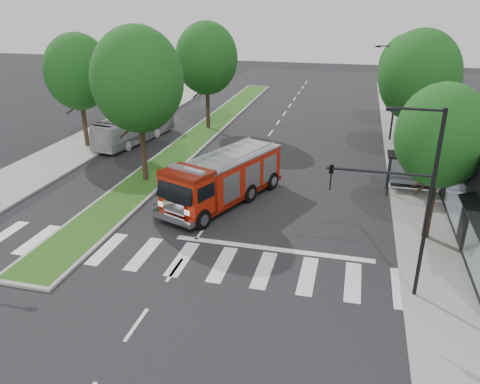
% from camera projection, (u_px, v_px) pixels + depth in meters
% --- Properties ---
extents(ground, '(140.00, 140.00, 0.00)m').
position_uv_depth(ground, '(202.00, 231.00, 25.10)').
color(ground, black).
rests_on(ground, ground).
extents(sidewalk_right, '(5.00, 80.00, 0.15)m').
position_uv_depth(sidewalk_right, '(427.00, 184.00, 31.22)').
color(sidewalk_right, gray).
rests_on(sidewalk_right, ground).
extents(sidewalk_left, '(5.00, 80.00, 0.15)m').
position_uv_depth(sidewalk_left, '(69.00, 153.00, 37.26)').
color(sidewalk_left, gray).
rests_on(sidewalk_left, ground).
extents(median, '(3.00, 50.00, 0.15)m').
position_uv_depth(median, '(202.00, 134.00, 42.51)').
color(median, gray).
rests_on(median, ground).
extents(bus_shelter, '(3.20, 1.60, 2.61)m').
position_uv_depth(bus_shelter, '(413.00, 163.00, 29.09)').
color(bus_shelter, black).
rests_on(bus_shelter, ground).
extents(tree_right_near, '(4.40, 4.40, 8.05)m').
position_uv_depth(tree_right_near, '(442.00, 136.00, 22.18)').
color(tree_right_near, black).
rests_on(tree_right_near, ground).
extents(tree_right_mid, '(5.60, 5.60, 9.72)m').
position_uv_depth(tree_right_mid, '(420.00, 76.00, 32.53)').
color(tree_right_mid, black).
rests_on(tree_right_mid, ground).
extents(tree_right_far, '(5.00, 5.00, 8.73)m').
position_uv_depth(tree_right_far, '(407.00, 66.00, 41.73)').
color(tree_right_far, black).
rests_on(tree_right_far, ground).
extents(tree_median_near, '(5.80, 5.80, 10.16)m').
position_uv_depth(tree_median_near, '(138.00, 80.00, 29.17)').
color(tree_median_near, black).
rests_on(tree_median_near, ground).
extents(tree_median_far, '(5.60, 5.60, 9.72)m').
position_uv_depth(tree_median_far, '(207.00, 58.00, 41.82)').
color(tree_median_far, black).
rests_on(tree_median_far, ground).
extents(tree_left_mid, '(5.20, 5.20, 9.16)m').
position_uv_depth(tree_left_mid, '(78.00, 72.00, 36.58)').
color(tree_left_mid, black).
rests_on(tree_left_mid, ground).
extents(streetlight_right_near, '(4.08, 0.22, 8.00)m').
position_uv_depth(streetlight_right_near, '(407.00, 192.00, 18.01)').
color(streetlight_right_near, black).
rests_on(streetlight_right_near, ground).
extents(streetlight_right_far, '(2.11, 0.20, 8.00)m').
position_uv_depth(streetlight_right_far, '(394.00, 89.00, 38.93)').
color(streetlight_right_far, black).
rests_on(streetlight_right_far, ground).
extents(fire_engine, '(5.91, 9.49, 3.17)m').
position_uv_depth(fire_engine, '(224.00, 179.00, 28.03)').
color(fire_engine, '#681005').
rests_on(fire_engine, ground).
extents(city_bus, '(3.76, 9.42, 2.56)m').
position_uv_depth(city_bus, '(135.00, 127.00, 40.03)').
color(city_bus, '#B1B1B5').
rests_on(city_bus, ground).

